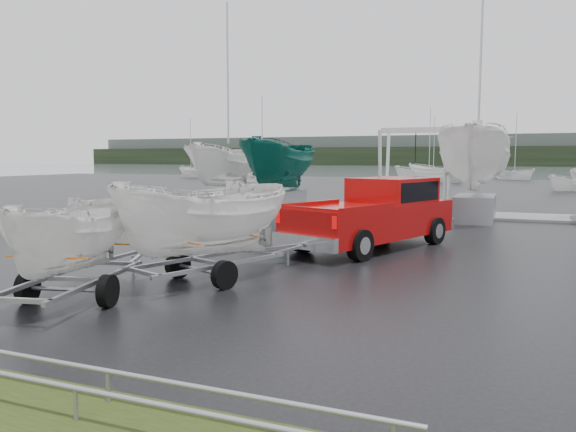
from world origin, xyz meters
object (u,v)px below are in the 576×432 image
at_px(trailer_hitched, 206,155).
at_px(boat_hoist, 415,158).
at_px(pickup_truck, 379,211).
at_px(trailer_parked, 68,175).

relative_size(trailer_hitched, boat_hoist, 1.24).
height_order(trailer_hitched, boat_hoist, trailer_hitched).
bearing_deg(pickup_truck, trailer_parked, -92.88).
distance_m(trailer_parked, boat_hoist, 19.30).
bearing_deg(trailer_parked, pickup_truck, 53.49).
distance_m(trailer_hitched, trailer_parked, 2.90).
height_order(pickup_truck, trailer_hitched, trailer_hitched).
relative_size(trailer_parked, boat_hoist, 1.06).
bearing_deg(boat_hoist, trailer_parked, -99.29).
xyz_separation_m(pickup_truck, trailer_parked, (-3.78, -8.71, 1.31)).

